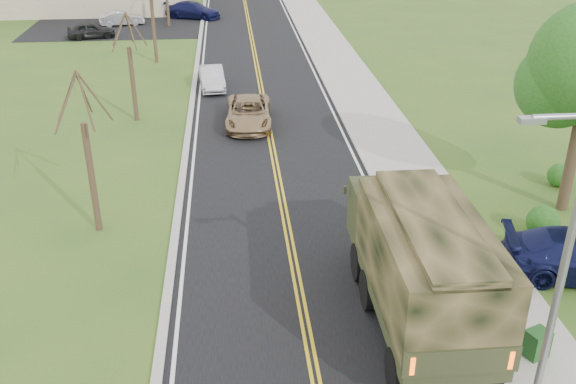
{
  "coord_description": "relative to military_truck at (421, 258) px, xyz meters",
  "views": [
    {
      "loc": [
        -1.93,
        -11.41,
        11.88
      ],
      "look_at": [
        -0.02,
        8.86,
        1.8
      ],
      "focal_mm": 40.0,
      "sensor_mm": 36.0,
      "label": 1
    }
  ],
  "objects": [
    {
      "name": "street_light",
      "position": [
        1.7,
        -3.94,
        2.17
      ],
      "size": [
        1.65,
        0.22,
        8.0
      ],
      "color": "gray",
      "rests_on": "ground"
    },
    {
      "name": "curb_right",
      "position": [
        0.95,
        36.56,
        -2.2
      ],
      "size": [
        0.3,
        120.0,
        0.12
      ],
      "primitive_type": "cube",
      "color": "#9E998E",
      "rests_on": "ground"
    },
    {
      "name": "lot_car_dark",
      "position": [
        -16.1,
        38.56,
        -1.62
      ],
      "size": [
        4.01,
        2.3,
        1.28
      ],
      "primitive_type": "imported",
      "rotation": [
        0.0,
        0.0,
        1.79
      ],
      "color": "black",
      "rests_on": "ground"
    },
    {
      "name": "suv_champagne",
      "position": [
        -4.2,
        17.21,
        -1.56
      ],
      "size": [
        2.54,
        5.14,
        1.4
      ],
      "primitive_type": "imported",
      "rotation": [
        0.0,
        0.0,
        -0.04
      ],
      "color": "#997D56",
      "rests_on": "ground"
    },
    {
      "name": "bare_tree_c",
      "position": [
        -10.2,
        30.56,
        0.52
      ],
      "size": [
        2.04,
        2.39,
        6.42
      ],
      "color": "#38281C",
      "rests_on": "ground"
    },
    {
      "name": "lot_car_navy",
      "position": [
        -8.2,
        45.93,
        -1.51
      ],
      "size": [
        5.55,
        3.89,
        1.49
      ],
      "primitive_type": "imported",
      "rotation": [
        0.0,
        0.0,
        1.18
      ],
      "color": "#0F1239",
      "rests_on": "ground"
    },
    {
      "name": "sedan_silver",
      "position": [
        -6.2,
        23.96,
        -1.6
      ],
      "size": [
        1.75,
        4.09,
        1.31
      ],
      "primitive_type": "imported",
      "rotation": [
        0.0,
        0.0,
        0.09
      ],
      "color": "silver",
      "rests_on": "ground"
    },
    {
      "name": "military_truck",
      "position": [
        0.0,
        0.0,
        0.0
      ],
      "size": [
        2.84,
        7.94,
        3.94
      ],
      "rotation": [
        0.0,
        0.0,
        -0.01
      ],
      "color": "black",
      "rests_on": "ground"
    },
    {
      "name": "road",
      "position": [
        -3.2,
        36.56,
        -2.25
      ],
      "size": [
        8.0,
        120.0,
        0.01
      ],
      "primitive_type": "cube",
      "color": "black",
      "rests_on": "ground"
    },
    {
      "name": "curb_left",
      "position": [
        -7.35,
        36.56,
        -2.21
      ],
      "size": [
        0.3,
        120.0,
        0.1
      ],
      "primitive_type": "cube",
      "color": "#9E998E",
      "rests_on": "ground"
    },
    {
      "name": "utility_box_near",
      "position": [
        2.87,
        -1.81,
        -1.76
      ],
      "size": [
        0.74,
        0.69,
        0.8
      ],
      "primitive_type": "cube",
      "rotation": [
        0.0,
        0.0,
        0.39
      ],
      "color": "#194719",
      "rests_on": "sidewalk_right"
    },
    {
      "name": "lot_car_silver",
      "position": [
        -14.33,
        43.37,
        -1.64
      ],
      "size": [
        3.99,
        2.21,
        1.25
      ],
      "primitive_type": "imported",
      "rotation": [
        0.0,
        0.0,
        1.82
      ],
      "color": "silver",
      "rests_on": "ground"
    },
    {
      "name": "sidewalk_right",
      "position": [
        2.7,
        36.56,
        -2.21
      ],
      "size": [
        3.2,
        120.0,
        0.1
      ],
      "primitive_type": "cube",
      "color": "#9E998E",
      "rests_on": "ground"
    },
    {
      "name": "bare_tree_b",
      "position": [
        -10.2,
        18.56,
        0.22
      ],
      "size": [
        1.83,
        2.14,
        5.73
      ],
      "color": "#38281C",
      "rests_on": "ground"
    },
    {
      "name": "bare_tree_a",
      "position": [
        -10.2,
        6.56,
        0.37
      ],
      "size": [
        1.93,
        2.26,
        6.08
      ],
      "color": "#38281C",
      "rests_on": "ground"
    }
  ]
}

